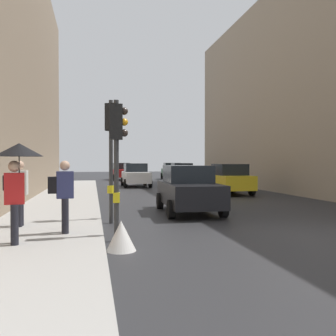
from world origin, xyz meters
The scene contains 14 objects.
ground_plane centered at (0.00, 0.00, 0.00)m, with size 120.00×120.00×0.00m, color #28282B.
sidewalk_kerb centered at (-6.97, 6.00, 0.08)m, with size 3.11×40.00×0.16m, color #A8A5A0.
traffic_light_near_left centered at (-5.09, 0.30, 2.33)m, with size 0.44×0.26×3.37m.
traffic_light_near_right centered at (-5.09, 2.89, 2.61)m, with size 0.44×0.36×3.79m.
car_yellow_taxi centered at (2.13, 11.86, 0.88)m, with size 2.03×4.21×1.76m.
car_dark_suv centered at (-2.16, 4.74, 0.88)m, with size 2.16×4.27×1.76m.
car_silver_hatchback centered at (2.05, 23.25, 0.88)m, with size 2.18×4.28×1.76m.
car_green_estate centered at (2.58, 29.73, 0.88)m, with size 2.28×4.33×1.76m.
car_red_sedan centered at (-2.79, 29.59, 0.88)m, with size 2.28×4.33×1.76m.
car_white_compact centered at (-2.46, 19.36, 0.88)m, with size 2.04×4.21×1.76m.
pedestrian_with_umbrella centered at (-7.23, -0.26, 1.84)m, with size 1.00×1.00×2.14m.
pedestrian_with_grey_backpack centered at (-6.38, 0.76, 1.16)m, with size 0.63×0.37×1.77m.
pedestrian_with_black_backpack centered at (-7.65, 1.98, 1.16)m, with size 0.61×0.36×1.77m.
warning_sign_triangle centered at (-5.07, -0.67, 0.33)m, with size 0.64×0.64×0.65m, color silver.
Camera 1 is at (-5.67, -8.54, 1.91)m, focal length 39.36 mm.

